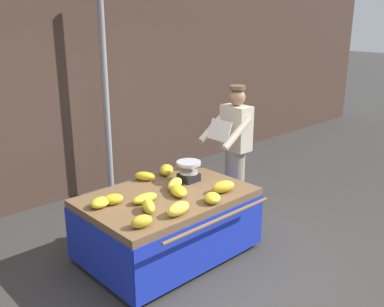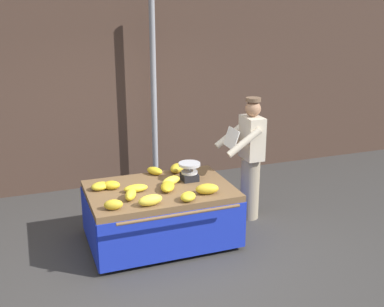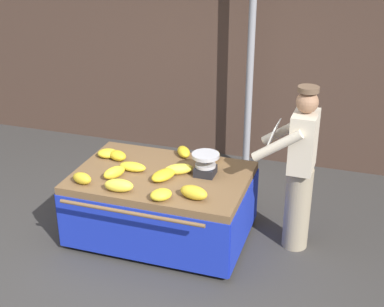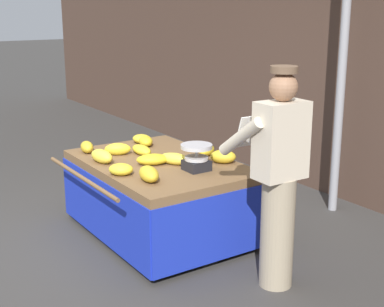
{
  "view_description": "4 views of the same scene",
  "coord_description": "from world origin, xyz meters",
  "px_view_note": "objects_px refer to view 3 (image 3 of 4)",
  "views": [
    {
      "loc": [
        -2.68,
        -2.76,
        2.53
      ],
      "look_at": [
        0.5,
        0.64,
        1.07
      ],
      "focal_mm": 40.75,
      "sensor_mm": 36.0,
      "label": 1
    },
    {
      "loc": [
        -1.43,
        -4.59,
        2.86
      ],
      "look_at": [
        0.54,
        0.71,
        1.08
      ],
      "focal_mm": 43.78,
      "sensor_mm": 36.0,
      "label": 2
    },
    {
      "loc": [
        1.9,
        -3.99,
        3.19
      ],
      "look_at": [
        0.44,
        0.43,
        1.07
      ],
      "focal_mm": 50.39,
      "sensor_mm": 36.0,
      "label": 3
    },
    {
      "loc": [
        4.36,
        -1.93,
        2.14
      ],
      "look_at": [
        0.51,
        0.64,
        0.89
      ],
      "focal_mm": 51.8,
      "sensor_mm": 36.0,
      "label": 4
    }
  ],
  "objects_px": {
    "weighing_scale": "(205,164)",
    "banana_bunch_7": "(184,152)",
    "banana_bunch_8": "(161,195)",
    "banana_bunch_9": "(163,175)",
    "banana_bunch_5": "(179,169)",
    "banana_bunch_1": "(118,156)",
    "banana_bunch_3": "(133,167)",
    "banana_cart": "(162,190)",
    "banana_bunch_11": "(108,153)",
    "banana_bunch_2": "(119,185)",
    "banana_bunch_6": "(210,156)",
    "street_pole": "(250,60)",
    "banana_bunch_0": "(82,178)",
    "banana_bunch_10": "(114,172)",
    "banana_bunch_4": "(194,192)",
    "vendor_person": "(299,169)"
  },
  "relations": [
    {
      "from": "banana_bunch_2",
      "to": "banana_bunch_6",
      "type": "distance_m",
      "value": 1.12
    },
    {
      "from": "banana_bunch_6",
      "to": "banana_bunch_8",
      "type": "bearing_deg",
      "value": -101.14
    },
    {
      "from": "banana_bunch_7",
      "to": "banana_cart",
      "type": "bearing_deg",
      "value": -98.56
    },
    {
      "from": "street_pole",
      "to": "banana_bunch_4",
      "type": "xyz_separation_m",
      "value": [
        -0.0,
        -2.25,
        -0.7
      ]
    },
    {
      "from": "vendor_person",
      "to": "banana_bunch_5",
      "type": "bearing_deg",
      "value": -171.46
    },
    {
      "from": "banana_bunch_9",
      "to": "banana_bunch_10",
      "type": "height_order",
      "value": "banana_bunch_10"
    },
    {
      "from": "weighing_scale",
      "to": "banana_bunch_7",
      "type": "distance_m",
      "value": 0.52
    },
    {
      "from": "street_pole",
      "to": "banana_bunch_5",
      "type": "height_order",
      "value": "street_pole"
    },
    {
      "from": "banana_bunch_8",
      "to": "banana_bunch_10",
      "type": "height_order",
      "value": "banana_bunch_10"
    },
    {
      "from": "street_pole",
      "to": "banana_bunch_7",
      "type": "xyz_separation_m",
      "value": [
        -0.4,
        -1.38,
        -0.71
      ]
    },
    {
      "from": "street_pole",
      "to": "banana_bunch_3",
      "type": "distance_m",
      "value": 2.17
    },
    {
      "from": "banana_bunch_7",
      "to": "banana_bunch_10",
      "type": "xyz_separation_m",
      "value": [
        -0.49,
        -0.71,
        0.01
      ]
    },
    {
      "from": "banana_bunch_10",
      "to": "street_pole",
      "type": "bearing_deg",
      "value": 66.88
    },
    {
      "from": "weighing_scale",
      "to": "banana_bunch_1",
      "type": "distance_m",
      "value": 1.0
    },
    {
      "from": "banana_bunch_6",
      "to": "vendor_person",
      "type": "relative_size",
      "value": 0.14
    },
    {
      "from": "banana_bunch_1",
      "to": "banana_bunch_10",
      "type": "height_order",
      "value": "banana_bunch_10"
    },
    {
      "from": "banana_cart",
      "to": "banana_bunch_1",
      "type": "distance_m",
      "value": 0.64
    },
    {
      "from": "banana_bunch_2",
      "to": "banana_cart",
      "type": "bearing_deg",
      "value": 61.74
    },
    {
      "from": "banana_bunch_2",
      "to": "banana_bunch_3",
      "type": "height_order",
      "value": "banana_bunch_2"
    },
    {
      "from": "banana_bunch_10",
      "to": "banana_bunch_6",
      "type": "bearing_deg",
      "value": 40.56
    },
    {
      "from": "weighing_scale",
      "to": "banana_bunch_2",
      "type": "distance_m",
      "value": 0.9
    },
    {
      "from": "banana_bunch_1",
      "to": "banana_bunch_3",
      "type": "xyz_separation_m",
      "value": [
        0.26,
        -0.19,
        -0.01
      ]
    },
    {
      "from": "banana_bunch_1",
      "to": "banana_bunch_5",
      "type": "distance_m",
      "value": 0.74
    },
    {
      "from": "banana_bunch_9",
      "to": "vendor_person",
      "type": "relative_size",
      "value": 0.17
    },
    {
      "from": "banana_bunch_9",
      "to": "banana_bunch_2",
      "type": "bearing_deg",
      "value": -131.36
    },
    {
      "from": "banana_bunch_4",
      "to": "banana_bunch_10",
      "type": "relative_size",
      "value": 1.1
    },
    {
      "from": "vendor_person",
      "to": "banana_cart",
      "type": "bearing_deg",
      "value": -169.81
    },
    {
      "from": "banana_bunch_10",
      "to": "banana_bunch_4",
      "type": "bearing_deg",
      "value": -9.92
    },
    {
      "from": "banana_bunch_2",
      "to": "banana_bunch_8",
      "type": "xyz_separation_m",
      "value": [
        0.44,
        -0.02,
        -0.01
      ]
    },
    {
      "from": "banana_bunch_1",
      "to": "banana_bunch_6",
      "type": "height_order",
      "value": "banana_bunch_6"
    },
    {
      "from": "banana_bunch_5",
      "to": "banana_bunch_0",
      "type": "bearing_deg",
      "value": -148.94
    },
    {
      "from": "street_pole",
      "to": "banana_bunch_0",
      "type": "relative_size",
      "value": 14.25
    },
    {
      "from": "banana_bunch_4",
      "to": "banana_bunch_7",
      "type": "xyz_separation_m",
      "value": [
        -0.4,
        0.87,
        -0.01
      ]
    },
    {
      "from": "banana_bunch_8",
      "to": "banana_bunch_9",
      "type": "bearing_deg",
      "value": 108.01
    },
    {
      "from": "weighing_scale",
      "to": "vendor_person",
      "type": "distance_m",
      "value": 0.93
    },
    {
      "from": "banana_bunch_3",
      "to": "banana_bunch_5",
      "type": "distance_m",
      "value": 0.48
    },
    {
      "from": "banana_bunch_2",
      "to": "banana_bunch_4",
      "type": "relative_size",
      "value": 1.02
    },
    {
      "from": "banana_bunch_6",
      "to": "weighing_scale",
      "type": "bearing_deg",
      "value": -80.62
    },
    {
      "from": "banana_bunch_2",
      "to": "banana_bunch_8",
      "type": "relative_size",
      "value": 1.35
    },
    {
      "from": "banana_bunch_5",
      "to": "banana_bunch_7",
      "type": "relative_size",
      "value": 1.22
    },
    {
      "from": "banana_bunch_5",
      "to": "banana_bunch_8",
      "type": "distance_m",
      "value": 0.56
    },
    {
      "from": "banana_cart",
      "to": "banana_bunch_11",
      "type": "distance_m",
      "value": 0.76
    },
    {
      "from": "banana_cart",
      "to": "banana_bunch_6",
      "type": "xyz_separation_m",
      "value": [
        0.38,
        0.46,
        0.25
      ]
    },
    {
      "from": "banana_bunch_8",
      "to": "banana_bunch_9",
      "type": "distance_m",
      "value": 0.4
    },
    {
      "from": "banana_bunch_8",
      "to": "banana_bunch_10",
      "type": "bearing_deg",
      "value": 156.04
    },
    {
      "from": "street_pole",
      "to": "banana_bunch_0",
      "type": "height_order",
      "value": "street_pole"
    },
    {
      "from": "banana_bunch_5",
      "to": "banana_bunch_9",
      "type": "bearing_deg",
      "value": -120.8
    },
    {
      "from": "vendor_person",
      "to": "banana_bunch_9",
      "type": "bearing_deg",
      "value": -164.8
    },
    {
      "from": "street_pole",
      "to": "banana_bunch_11",
      "type": "xyz_separation_m",
      "value": [
        -1.17,
        -1.67,
        -0.71
      ]
    },
    {
      "from": "banana_bunch_0",
      "to": "banana_bunch_8",
      "type": "height_order",
      "value": "banana_bunch_0"
    }
  ]
}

